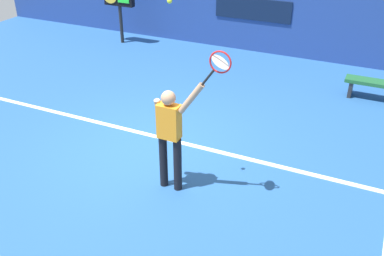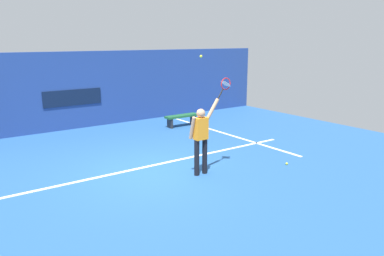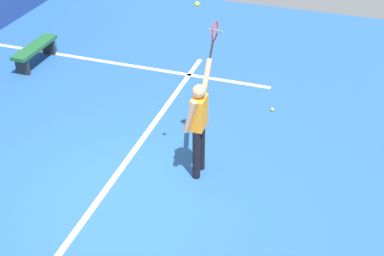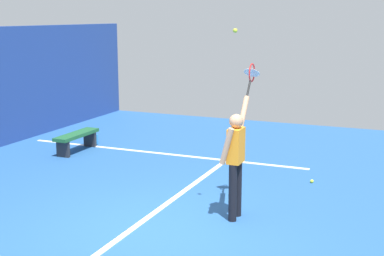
{
  "view_description": "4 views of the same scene",
  "coord_description": "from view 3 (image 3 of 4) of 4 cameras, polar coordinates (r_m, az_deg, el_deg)",
  "views": [
    {
      "loc": [
        3.65,
        -5.98,
        4.29
      ],
      "look_at": [
        1.28,
        -0.9,
        1.15
      ],
      "focal_mm": 40.97,
      "sensor_mm": 36.0,
      "label": 1
    },
    {
      "loc": [
        -4.58,
        -8.26,
        3.35
      ],
      "look_at": [
        0.71,
        -0.86,
        1.22
      ],
      "focal_mm": 35.57,
      "sensor_mm": 36.0,
      "label": 2
    },
    {
      "loc": [
        -5.85,
        -3.1,
        5.62
      ],
      "look_at": [
        0.68,
        -0.9,
        1.05
      ],
      "focal_mm": 49.93,
      "sensor_mm": 36.0,
      "label": 3
    },
    {
      "loc": [
        -6.93,
        -3.49,
        3.18
      ],
      "look_at": [
        1.02,
        -0.15,
        1.39
      ],
      "focal_mm": 50.98,
      "sensor_mm": 36.0,
      "label": 4
    }
  ],
  "objects": [
    {
      "name": "tennis_player",
      "position": [
        8.48,
        0.74,
        0.61
      ],
      "size": [
        0.81,
        0.31,
        1.91
      ],
      "color": "black",
      "rests_on": "ground_plane"
    },
    {
      "name": "court_sideline",
      "position": [
        12.58,
        -7.48,
        6.76
      ],
      "size": [
        0.1,
        7.0,
        0.01
      ],
      "primitive_type": "cube",
      "color": "white",
      "rests_on": "ground_plane"
    },
    {
      "name": "court_baseline",
      "position": [
        8.81,
        -9.22,
        -6.57
      ],
      "size": [
        10.0,
        0.1,
        0.01
      ],
      "primitive_type": "cube",
      "color": "white",
      "rests_on": "ground_plane"
    },
    {
      "name": "tennis_ball",
      "position": [
        7.63,
        0.55,
        13.11
      ],
      "size": [
        0.07,
        0.07,
        0.07
      ],
      "primitive_type": "sphere",
      "color": "#CCE033"
    },
    {
      "name": "court_bench",
      "position": [
        12.9,
        -16.43,
        7.98
      ],
      "size": [
        1.4,
        0.36,
        0.45
      ],
      "color": "#1E592D",
      "rests_on": "ground_plane"
    },
    {
      "name": "spare_ball",
      "position": [
        10.79,
        8.57,
        1.97
      ],
      "size": [
        0.07,
        0.07,
        0.07
      ],
      "primitive_type": "sphere",
      "color": "#CCE033",
      "rests_on": "ground_plane"
    },
    {
      "name": "ground_plane",
      "position": [
        8.68,
        -7.13,
        -7.11
      ],
      "size": [
        18.0,
        18.0,
        0.0
      ],
      "primitive_type": "plane",
      "color": "#23518C"
    },
    {
      "name": "tennis_racket",
      "position": [
        8.54,
        2.42,
        10.1
      ],
      "size": [
        0.49,
        0.27,
        0.59
      ],
      "color": "black"
    },
    {
      "name": "water_bottle",
      "position": [
        13.63,
        -14.33,
        8.7
      ],
      "size": [
        0.07,
        0.07,
        0.24
      ],
      "primitive_type": "cylinder",
      "color": "#338CD8",
      "rests_on": "ground_plane"
    }
  ]
}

